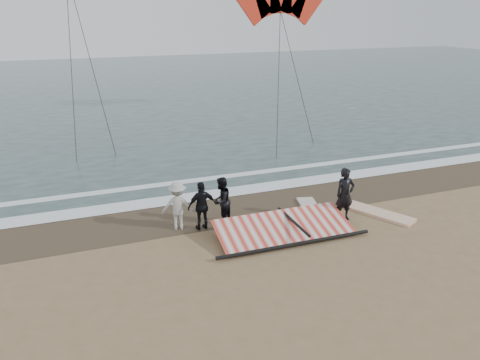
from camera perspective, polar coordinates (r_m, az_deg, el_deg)
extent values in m
plane|color=#8C704C|center=(13.22, 10.05, -10.09)|extent=(120.00, 120.00, 0.00)
cube|color=#233838|center=(43.62, -12.70, 11.11)|extent=(120.00, 54.00, 0.02)
cube|color=#4C3D2B|center=(16.79, 2.32, -2.90)|extent=(120.00, 2.80, 0.01)
cube|color=white|center=(17.98, 0.58, -1.20)|extent=(120.00, 0.90, 0.01)
cube|color=white|center=(19.47, -1.23, 0.52)|extent=(120.00, 0.45, 0.01)
imported|color=black|center=(15.62, 12.66, -1.72)|extent=(0.67, 0.46, 1.78)
cube|color=silver|center=(16.61, 16.50, -3.89)|extent=(1.71, 2.46, 0.10)
cube|color=beige|center=(16.30, 8.79, -3.72)|extent=(1.13, 2.31, 0.09)
imported|color=black|center=(15.02, -2.30, -2.55)|extent=(0.97, 0.96, 1.58)
imported|color=black|center=(14.65, -4.65, -3.18)|extent=(0.96, 0.45, 1.59)
imported|color=#B3B3AE|center=(14.77, -7.59, -3.13)|extent=(1.14, 0.85, 1.58)
cube|color=black|center=(14.95, 3.69, -5.78)|extent=(2.91, 0.73, 0.11)
cube|color=red|center=(14.43, 5.42, -5.76)|extent=(4.26, 1.69, 0.45)
cylinder|color=black|center=(13.90, 6.81, -7.77)|extent=(4.90, 0.18, 0.11)
cylinder|color=black|center=(14.49, 6.51, -5.03)|extent=(0.12, 2.12, 0.09)
cylinder|color=#262626|center=(26.37, 4.74, 12.90)|extent=(0.04, 0.04, 12.42)
cylinder|color=#262626|center=(27.70, 6.74, 13.19)|extent=(0.04, 0.04, 10.41)
cylinder|color=#262626|center=(26.51, -19.97, 14.33)|extent=(0.04, 0.04, 13.09)
cylinder|color=#262626|center=(26.72, -18.02, 14.58)|extent=(0.04, 0.04, 12.84)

